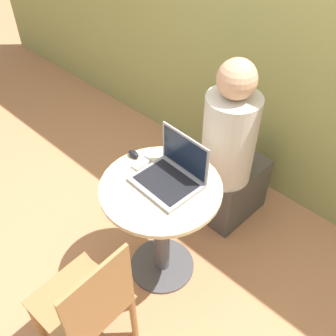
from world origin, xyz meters
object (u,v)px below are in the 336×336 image
at_px(chair_empty, 88,306).
at_px(person_seated, 231,160).
at_px(cell_phone, 141,164).
at_px(laptop, 172,174).

relative_size(chair_empty, person_seated, 0.69).
xyz_separation_m(cell_phone, person_seated, (0.21, 0.58, -0.22)).
bearing_deg(chair_empty, person_seated, 94.06).
distance_m(chair_empty, person_seated, 1.25).
bearing_deg(person_seated, chair_empty, -85.94).
xyz_separation_m(laptop, cell_phone, (-0.21, -0.03, -0.04)).
height_order(laptop, person_seated, person_seated).
height_order(chair_empty, person_seated, person_seated).
bearing_deg(laptop, chair_empty, -82.36).
xyz_separation_m(laptop, chair_empty, (0.09, -0.68, -0.34)).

